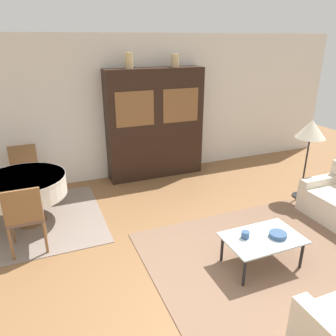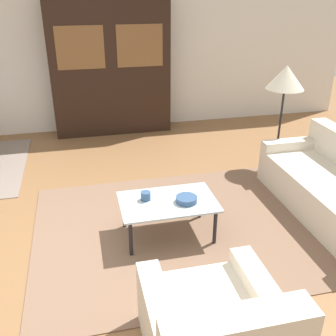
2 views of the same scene
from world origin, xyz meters
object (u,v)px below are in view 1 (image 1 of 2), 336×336
dining_table (24,187)px  dining_chair_near (25,215)px  dining_chair_far (25,170)px  cup (245,235)px  vase_tall (129,60)px  bowl (278,235)px  floor_lamp (311,131)px  vase_short (175,60)px  coffee_table (263,240)px  display_cabinet (155,124)px

dining_table → dining_chair_near: bearing=-90.0°
dining_chair_near → dining_chair_far: 1.63m
dining_chair_near → cup: bearing=-28.1°
vase_tall → cup: bearing=-81.6°
dining_table → bowl: size_ratio=5.83×
dining_table → cup: dining_table is taller
dining_table → floor_lamp: bearing=-11.3°
dining_chair_far → vase_short: bearing=-175.8°
floor_lamp → vase_short: 2.70m
dining_chair_near → vase_tall: 3.17m
coffee_table → vase_short: bearing=86.1°
dining_table → vase_short: (2.83, 1.02, 1.63)m
display_cabinet → floor_lamp: bearing=-43.3°
floor_lamp → dining_chair_far: bearing=159.0°
dining_chair_far → dining_chair_near: bearing=90.0°
dining_chair_near → dining_chair_far: bearing=90.0°
bowl → display_cabinet: bearing=96.4°
dining_chair_near → cup: dining_chair_near is taller
coffee_table → bowl: size_ratio=4.54×
cup → dining_chair_near: bearing=151.9°
dining_chair_far → cup: (2.41, -2.92, -0.11)m
display_cabinet → dining_chair_near: display_cabinet is taller
dining_chair_near → floor_lamp: (4.44, -0.07, 0.64)m
display_cabinet → vase_short: size_ratio=9.11×
dining_table → floor_lamp: 4.57m
vase_tall → vase_short: vase_tall is taller
vase_tall → vase_short: (0.88, 0.00, -0.02)m
floor_lamp → cup: (-2.03, -1.21, -0.75)m
display_cabinet → dining_chair_far: display_cabinet is taller
display_cabinet → cup: bearing=-90.2°
dining_chair_near → vase_short: 3.77m
vase_tall → dining_chair_near: bearing=-136.7°
bowl → vase_tall: 3.82m
dining_chair_far → vase_tall: bearing=-173.9°
dining_chair_near → vase_short: vase_short is taller
dining_chair_near → dining_table: bearing=90.0°
floor_lamp → cup: 2.48m
dining_table → bowl: 3.57m
dining_table → bowl: dining_table is taller
dining_chair_near → coffee_table: bearing=-27.4°
vase_tall → dining_chair_far: bearing=-173.9°
dining_chair_far → bowl: bearing=132.4°
dining_chair_far → cup: 3.78m
bowl → cup: bearing=160.6°
cup → bowl: 0.40m
dining_chair_far → cup: dining_chair_far is taller
vase_short → floor_lamp: bearing=-49.9°
display_cabinet → floor_lamp: size_ratio=1.53×
coffee_table → vase_tall: bearing=101.8°
floor_lamp → vase_tall: bearing=142.5°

